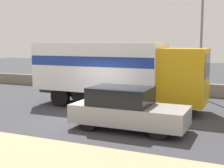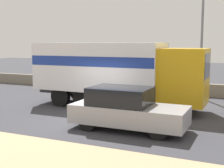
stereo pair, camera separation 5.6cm
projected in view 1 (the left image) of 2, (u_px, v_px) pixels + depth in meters
name	position (u px, v px, depth m)	size (l,w,h in m)	color
ground_plane	(89.00, 121.00, 12.89)	(80.00, 80.00, 0.00)	#38383D
stone_wall_backdrop	(147.00, 87.00, 20.06)	(60.00, 0.35, 0.77)	gray
street_lamp	(202.00, 22.00, 17.66)	(0.56, 0.28, 7.62)	slate
box_truck	(114.00, 69.00, 15.37)	(8.47, 2.46, 3.21)	gold
car_hatchback	(127.00, 109.00, 11.54)	(4.27, 1.75, 1.58)	#9E9EA3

